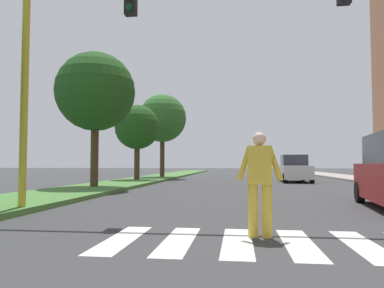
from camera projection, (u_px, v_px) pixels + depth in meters
name	position (u px, v px, depth m)	size (l,w,h in m)	color
ground_plane	(250.00, 180.00, 27.41)	(140.00, 140.00, 0.00)	#38383A
crosswalk	(299.00, 244.00, 5.42)	(5.85, 2.20, 0.01)	silver
median_strip	(148.00, 179.00, 26.35)	(3.21, 64.00, 0.15)	#477A38
tree_mid	(95.00, 92.00, 17.05)	(3.65, 3.65, 6.20)	#4C3823
tree_far	(137.00, 127.00, 24.27)	(2.94, 2.94, 4.92)	#4C3823
tree_distant	(162.00, 119.00, 29.30)	(3.80, 3.80, 6.55)	#4C3823
sidewalk_right	(371.00, 180.00, 24.45)	(3.00, 64.00, 0.15)	#9E9991
traffic_light_gantry	(129.00, 29.00, 8.71)	(8.92, 0.30, 6.00)	gold
pedestrian_performer	(260.00, 179.00, 5.94)	(0.75, 0.26, 1.69)	gold
sedan_midblock	(294.00, 169.00, 23.97)	(1.87, 4.42, 1.75)	silver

